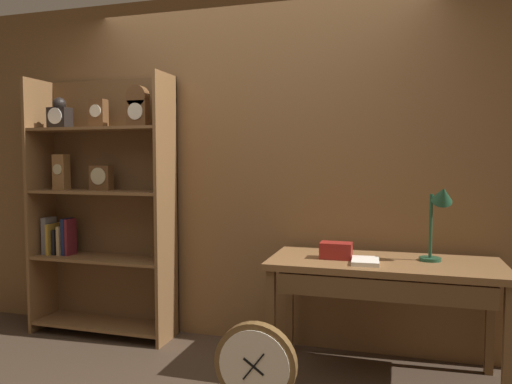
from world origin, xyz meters
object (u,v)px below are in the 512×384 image
round_clock_large (255,367)px  open_repair_manual (365,261)px  bookshelf (101,203)px  workbench (384,275)px  toolbox_small (336,250)px  desk_lamp (439,209)px

round_clock_large → open_repair_manual: bearing=42.4°
bookshelf → round_clock_large: size_ratio=4.04×
bookshelf → round_clock_large: bearing=-28.9°
workbench → round_clock_large: 0.96m
bookshelf → workbench: bookshelf is taller
workbench → open_repair_manual: size_ratio=6.37×
toolbox_small → round_clock_large: (-0.36, -0.59, -0.55)m
workbench → desk_lamp: 0.52m
bookshelf → desk_lamp: bearing=-4.3°
bookshelf → workbench: bearing=-6.7°
workbench → toolbox_small: size_ratio=7.15×
desk_lamp → toolbox_small: bearing=-174.1°
desk_lamp → open_repair_manual: desk_lamp is taller
workbench → bookshelf: bearing=173.3°
desk_lamp → open_repair_manual: 0.55m
bookshelf → toolbox_small: bookshelf is taller
workbench → toolbox_small: toolbox_small is taller
bookshelf → open_repair_manual: bookshelf is taller
workbench → desk_lamp: desk_lamp is taller
bookshelf → open_repair_manual: size_ratio=9.10×
toolbox_small → round_clock_large: size_ratio=0.40×
round_clock_large → bookshelf: bearing=151.1°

